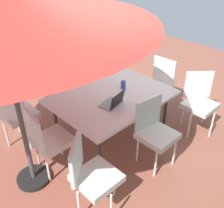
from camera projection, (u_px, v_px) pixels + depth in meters
ground_plane at (112, 136)px, 4.28m from camera, size 10.00×10.00×0.02m
dining_table at (112, 98)px, 3.90m from camera, size 1.72×1.30×0.76m
chair_west at (158, 84)px, 4.63m from camera, size 0.47×0.46×0.98m
chair_north at (155, 130)px, 3.51m from camera, size 0.48×0.49×0.98m
chair_southeast at (17, 113)px, 3.84m from camera, size 0.58×0.58×0.98m
chair_east at (47, 138)px, 3.35m from camera, size 0.49×0.48×0.98m
chair_south at (80, 87)px, 4.51m from camera, size 0.47×0.48×0.98m
chair_northwest at (199, 100)px, 4.16m from camera, size 0.58×0.59×0.98m
chair_northeast at (91, 173)px, 2.85m from camera, size 0.58×0.59×0.98m
laptop at (113, 102)px, 3.62m from camera, size 0.37×0.31×0.21m
cup at (123, 85)px, 4.03m from camera, size 0.08×0.08×0.12m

